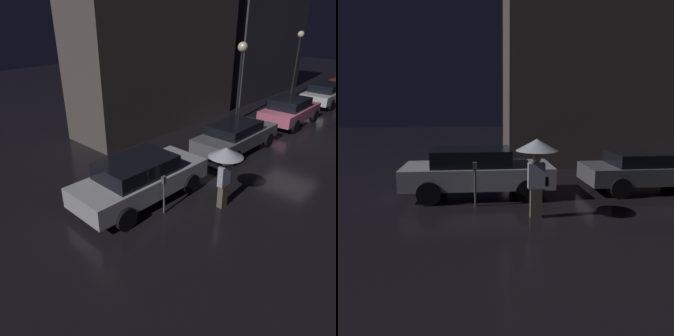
# 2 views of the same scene
# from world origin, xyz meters

# --- Properties ---
(building_facade_left) EXTENTS (9.32, 3.00, 8.85)m
(building_facade_left) POSITION_xyz_m (-2.73, 6.50, 4.43)
(building_facade_left) COLOR #564C47
(building_facade_left) RESTS_ON ground
(parked_car_silver) EXTENTS (4.60, 2.01, 1.50)m
(parked_car_silver) POSITION_xyz_m (-8.82, 1.31, 0.79)
(parked_car_silver) COLOR #B7B7BF
(parked_car_silver) RESTS_ON ground
(parked_car_grey) EXTENTS (4.39, 1.93, 1.28)m
(parked_car_grey) POSITION_xyz_m (-3.14, 1.38, 0.70)
(parked_car_grey) COLOR slate
(parked_car_grey) RESTS_ON ground
(pedestrian_with_umbrella) EXTENTS (1.05, 1.05, 2.02)m
(pedestrian_with_umbrella) POSITION_xyz_m (-7.34, -0.87, 1.61)
(pedestrian_with_umbrella) COLOR #66564C
(pedestrian_with_umbrella) RESTS_ON ground
(parking_meter) EXTENTS (0.12, 0.10, 1.27)m
(parking_meter) POSITION_xyz_m (-8.87, 0.20, 0.78)
(parking_meter) COLOR #4C5154
(parking_meter) RESTS_ON ground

